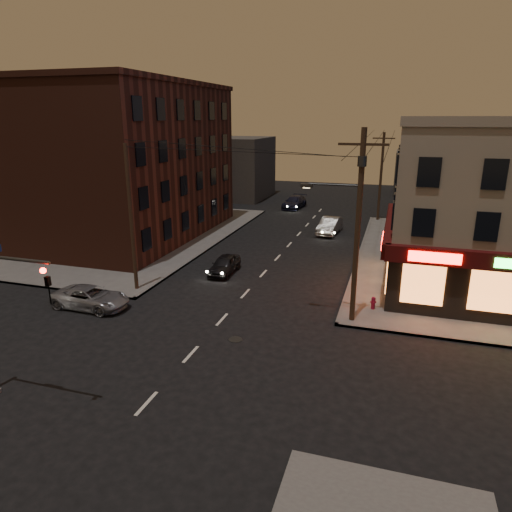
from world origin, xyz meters
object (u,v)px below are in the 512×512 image
at_px(suv_cross, 91,298).
at_px(sedan_far, 294,202).
at_px(fire_hydrant, 373,302).
at_px(sedan_mid, 330,226).
at_px(sedan_near, 224,265).

height_order(suv_cross, sedan_far, sedan_far).
bearing_deg(fire_hydrant, sedan_far, 110.99).
relative_size(suv_cross, sedan_mid, 0.99).
relative_size(sedan_mid, sedan_far, 0.93).
distance_m(sedan_near, sedan_far, 25.11).
height_order(sedan_near, sedan_far, sedan_far).
bearing_deg(suv_cross, sedan_near, -31.34).
distance_m(suv_cross, fire_hydrant, 16.21).
distance_m(suv_cross, sedan_far, 33.41).
xyz_separation_m(sedan_near, fire_hydrant, (10.44, -3.68, -0.08)).
relative_size(suv_cross, sedan_far, 0.92).
xyz_separation_m(suv_cross, fire_hydrant, (15.63, 4.31, -0.07)).
relative_size(sedan_near, sedan_far, 0.75).
xyz_separation_m(sedan_mid, sedan_far, (-5.97, 11.32, -0.04)).
height_order(sedan_mid, fire_hydrant, sedan_mid).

